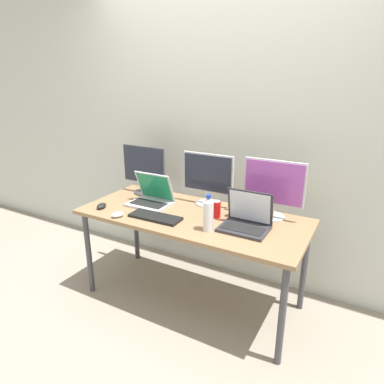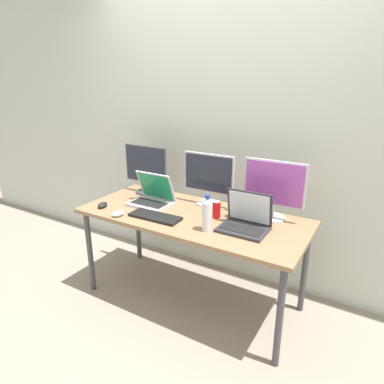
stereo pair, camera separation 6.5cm
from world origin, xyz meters
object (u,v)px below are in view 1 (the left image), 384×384
at_px(keyboard_main, 155,217).
at_px(soda_can_near_keyboard, 216,209).
at_px(work_desk, 192,222).
at_px(mouse_by_keyboard, 117,215).
at_px(monitor_center, 208,177).
at_px(monitor_right, 274,187).
at_px(mouse_by_laptop, 102,206).
at_px(laptop_silver, 152,197).
at_px(water_bottle, 208,214).
at_px(monitor_left, 144,168).
at_px(soda_can_by_laptop, 235,209).
at_px(laptop_secondary, 246,220).

height_order(keyboard_main, soda_can_near_keyboard, soda_can_near_keyboard).
bearing_deg(work_desk, mouse_by_keyboard, -146.75).
height_order(monitor_center, monitor_right, monitor_right).
bearing_deg(mouse_by_laptop, laptop_silver, 28.02).
distance_m(monitor_center, mouse_by_laptop, 0.86).
bearing_deg(laptop_silver, mouse_by_laptop, -137.79).
xyz_separation_m(work_desk, soda_can_near_keyboard, (0.17, 0.05, 0.12)).
bearing_deg(water_bottle, monitor_center, 117.01).
bearing_deg(monitor_left, soda_can_by_laptop, -7.46).
xyz_separation_m(laptop_silver, soda_can_near_keyboard, (0.57, 0.01, 0.00)).
height_order(laptop_silver, mouse_by_laptop, laptop_silver).
relative_size(mouse_by_keyboard, mouse_by_laptop, 0.91).
bearing_deg(mouse_by_keyboard, soda_can_by_laptop, 50.83).
xyz_separation_m(monitor_left, mouse_by_keyboard, (0.15, -0.54, -0.20)).
bearing_deg(mouse_by_laptop, water_bottle, -11.38).
xyz_separation_m(monitor_center, mouse_by_laptop, (-0.69, -0.48, -0.21)).
bearing_deg(laptop_silver, mouse_by_keyboard, -101.04).
bearing_deg(soda_can_near_keyboard, laptop_silver, -179.00).
distance_m(monitor_center, soda_can_near_keyboard, 0.32).
bearing_deg(keyboard_main, mouse_by_laptop, -176.65).
relative_size(soda_can_near_keyboard, soda_can_by_laptop, 1.00).
xyz_separation_m(monitor_left, soda_can_by_laptop, (0.90, -0.12, -0.16)).
height_order(monitor_left, monitor_right, monitor_right).
height_order(work_desk, monitor_center, monitor_center).
xyz_separation_m(monitor_right, keyboard_main, (-0.73, -0.42, -0.23)).
height_order(laptop_secondary, soda_can_near_keyboard, laptop_secondary).
xyz_separation_m(monitor_right, soda_can_by_laptop, (-0.24, -0.12, -0.17)).
xyz_separation_m(work_desk, soda_can_by_laptop, (0.29, 0.12, 0.12)).
xyz_separation_m(monitor_center, laptop_silver, (-0.39, -0.22, -0.17)).
relative_size(work_desk, keyboard_main, 4.38).
xyz_separation_m(work_desk, water_bottle, (0.22, -0.18, 0.18)).
height_order(laptop_silver, mouse_by_keyboard, laptop_silver).
bearing_deg(monitor_right, work_desk, -155.95).
height_order(work_desk, water_bottle, water_bottle).
bearing_deg(monitor_right, laptop_silver, -167.84).
xyz_separation_m(keyboard_main, soda_can_near_keyboard, (0.38, 0.24, 0.05)).
bearing_deg(monitor_left, mouse_by_laptop, -99.38).
bearing_deg(monitor_right, soda_can_near_keyboard, -152.05).
distance_m(mouse_by_laptop, water_bottle, 0.91).
distance_m(laptop_secondary, soda_can_near_keyboard, 0.27).
relative_size(monitor_center, water_bottle, 1.69).
height_order(mouse_by_laptop, soda_can_by_laptop, soda_can_by_laptop).
xyz_separation_m(soda_can_near_keyboard, soda_can_by_laptop, (0.12, 0.07, 0.00)).
bearing_deg(water_bottle, soda_can_near_keyboard, 102.13).
distance_m(monitor_center, soda_can_by_laptop, 0.36).
distance_m(mouse_by_keyboard, soda_can_near_keyboard, 0.72).
height_order(work_desk, laptop_silver, laptop_silver).
bearing_deg(soda_can_by_laptop, mouse_by_laptop, -160.48).
distance_m(laptop_secondary, water_bottle, 0.27).
xyz_separation_m(monitor_center, laptop_secondary, (0.43, -0.28, -0.17)).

